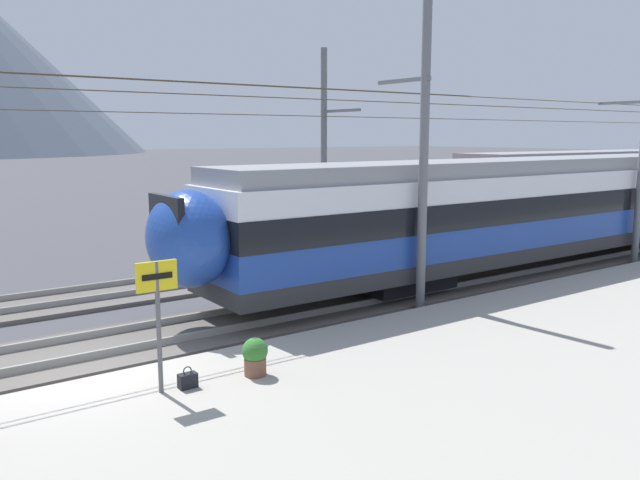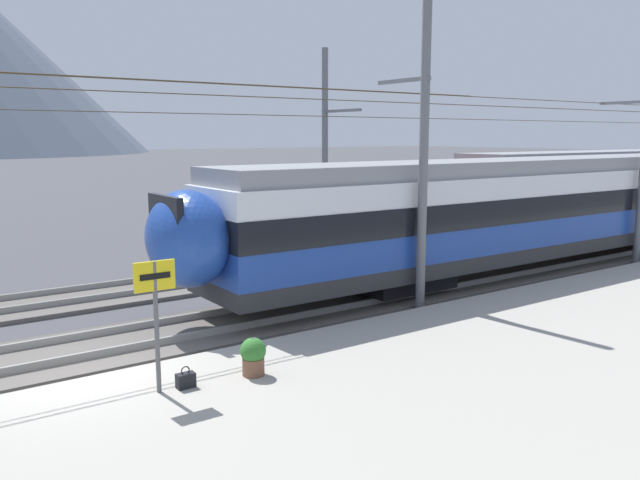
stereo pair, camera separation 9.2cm
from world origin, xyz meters
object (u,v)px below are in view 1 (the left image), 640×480
catenary_mast_far_side (326,149)px  catenary_mast_east (639,155)px  train_near_platform (579,202)px  handbag_near_sign (188,380)px  platform_sign (157,297)px  train_far_track (617,182)px  potted_plant_platform_edge (255,355)px  catenary_mast_mid (421,149)px

catenary_mast_far_side → catenary_mast_east: bearing=-46.5°
train_near_platform → catenary_mast_far_side: catenary_mast_far_side is taller
train_near_platform → handbag_near_sign: (-16.97, -3.65, -1.80)m
platform_sign → catenary_mast_far_side: bearing=43.2°
handbag_near_sign → train_near_platform: bearing=12.1°
platform_sign → handbag_near_sign: 1.60m
train_far_track → catenary_mast_east: 11.56m
catenary_mast_far_side → platform_sign: size_ratio=20.83×
catenary_mast_east → platform_sign: (-18.53, -2.06, -1.96)m
catenary_mast_east → handbag_near_sign: 18.54m
platform_sign → handbag_near_sign: (0.45, -0.09, -1.53)m
train_near_platform → train_far_track: (10.71, 4.72, -0.01)m
catenary_mast_far_side → handbag_near_sign: bearing=-135.3°
catenary_mast_far_side → platform_sign: bearing=-136.8°
potted_plant_platform_edge → handbag_near_sign: bearing=173.1°
train_far_track → potted_plant_platform_edge: size_ratio=35.44×
catenary_mast_mid → potted_plant_platform_edge: bearing=-159.9°
train_far_track → handbag_near_sign: train_far_track is taller
catenary_mast_far_side → platform_sign: (-10.83, -10.17, -2.13)m
platform_sign → train_far_track: bearing=16.4°
catenary_mast_mid → platform_sign: (-7.93, -2.05, -2.30)m
train_near_platform → catenary_mast_far_side: bearing=134.9°
train_near_platform → platform_sign: 17.78m
catenary_mast_mid → catenary_mast_east: bearing=0.1°
train_near_platform → catenary_mast_mid: (-9.48, -1.52, 2.03)m
catenary_mast_east → catenary_mast_far_side: catenary_mast_far_side is taller
train_far_track → handbag_near_sign: size_ratio=63.86×
catenary_mast_far_side → catenary_mast_mid: bearing=-109.6°
train_far_track → catenary_mast_mid: bearing=-162.8°
catenary_mast_east → catenary_mast_mid: bearing=-179.9°
train_far_track → potted_plant_platform_edge: 27.81m
train_near_platform → catenary_mast_mid: size_ratio=0.68×
handbag_near_sign → potted_plant_platform_edge: 1.28m
train_near_platform → catenary_mast_east: size_ratio=0.68×
train_far_track → train_near_platform: bearing=-156.2°
train_near_platform → catenary_mast_east: 2.52m
train_far_track → platform_sign: bearing=-163.6°
catenary_mast_mid → train_near_platform: bearing=9.1°
train_far_track → catenary_mast_mid: (-20.19, -6.24, 2.04)m
train_near_platform → platform_sign: bearing=-168.4°
catenary_mast_east → catenary_mast_far_side: 11.19m
catenary_mast_east → platform_sign: bearing=-173.7°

